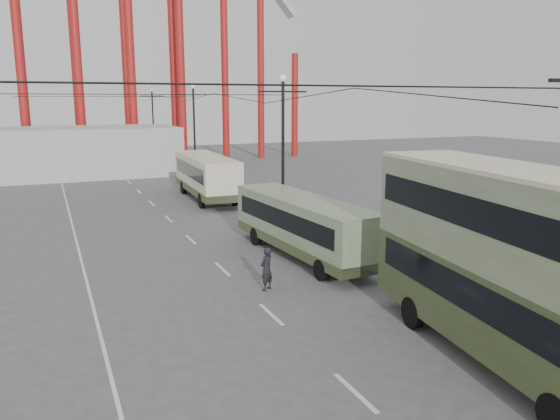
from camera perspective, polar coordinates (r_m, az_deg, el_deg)
name	(u,v)px	position (r m, az deg, el deg)	size (l,w,h in m)	color
ground	(350,355)	(17.72, 7.28, -14.78)	(160.00, 160.00, 0.00)	#505052
road_markings	(178,226)	(35.00, -10.57, -1.63)	(12.52, 120.00, 0.01)	silver
lamp_post_mid	(283,150)	(34.64, 0.31, 6.27)	(3.20, 0.44, 9.32)	black
lamp_post_far	(194,132)	(55.45, -8.93, 8.08)	(3.20, 0.44, 9.32)	black
lamp_post_distant	(153,123)	(76.93, -13.11, 8.82)	(3.20, 0.44, 9.32)	black
fairground_shed	(68,152)	(60.88, -21.24, 5.67)	(22.00, 10.00, 5.00)	#9E9E99
double_decker_bus	(510,257)	(17.24, 22.89, -4.55)	(4.08, 11.29, 5.92)	#343E21
single_decker_green	(303,224)	(27.28, 2.38, -1.49)	(3.23, 10.82, 3.02)	#677555
single_decker_cream	(206,175)	(43.82, -7.71, 3.65)	(3.20, 11.18, 3.45)	beige
pedestrian	(266,269)	(22.77, -1.43, -6.16)	(0.67, 0.44, 1.83)	black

